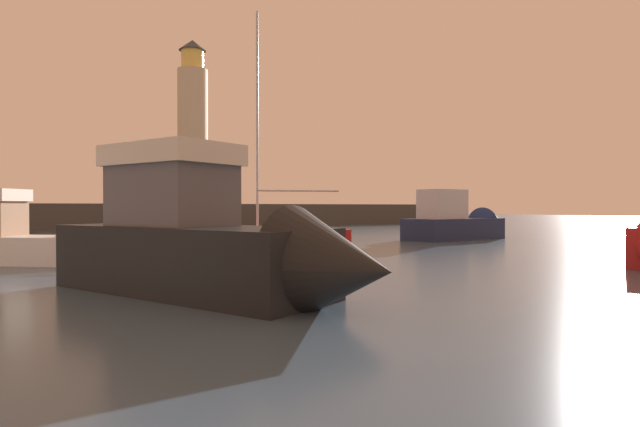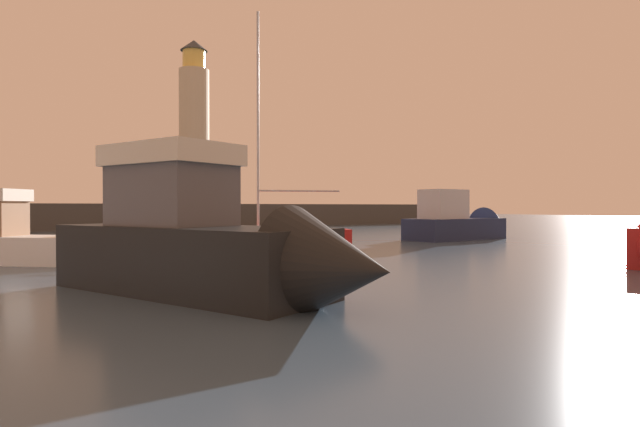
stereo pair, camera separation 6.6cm
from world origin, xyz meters
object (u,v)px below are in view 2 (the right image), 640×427
motorboat_2 (216,245)px  lighthouse (194,127)px  motorboat_3 (467,224)px  motorboat_5 (19,239)px  sailboat_moored (273,238)px

motorboat_2 → lighthouse: bearing=72.1°
lighthouse → motorboat_3: lighthouse is taller
motorboat_2 → motorboat_5: (-3.50, 10.33, -0.30)m
motorboat_2 → sailboat_moored: (7.18, 11.27, -0.64)m
motorboat_3 → sailboat_moored: sailboat_moored is taller
lighthouse → sailboat_moored: size_ratio=1.44×
sailboat_moored → motorboat_3: bearing=2.4°
motorboat_2 → motorboat_5: motorboat_2 is taller
lighthouse → motorboat_5: 34.73m
motorboat_2 → motorboat_3: bearing=29.2°
sailboat_moored → lighthouse: bearing=78.8°
motorboat_3 → motorboat_2: bearing=-150.8°
motorboat_5 → motorboat_3: bearing=3.5°
sailboat_moored → motorboat_2: bearing=-122.5°
lighthouse → motorboat_3: (8.43, -27.75, -9.08)m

